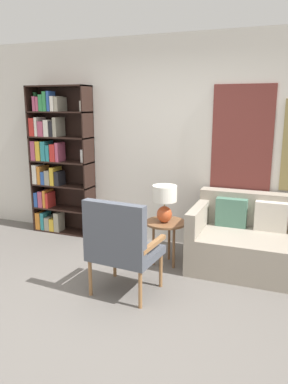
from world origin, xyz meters
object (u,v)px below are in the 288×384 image
(couch, at_px, (268,243))
(side_table, at_px, (166,227))
(armchair, at_px, (120,242))
(bookshelf, at_px, (55,161))
(table_lamp, at_px, (165,200))

(couch, bearing_deg, side_table, -166.21)
(armchair, relative_size, couch, 0.58)
(bookshelf, bearing_deg, table_lamp, -17.80)
(armchair, relative_size, table_lamp, 2.26)
(side_table, bearing_deg, armchair, -100.86)
(table_lamp, bearing_deg, couch, 15.23)
(couch, bearing_deg, armchair, -138.27)
(side_table, bearing_deg, bookshelf, 163.16)
(armchair, xyz_separation_m, table_lamp, (0.16, 0.85, 0.23))
(armchair, bearing_deg, side_table, 79.14)
(couch, height_order, table_lamp, table_lamp)
(couch, bearing_deg, table_lamp, -164.77)
(armchair, xyz_separation_m, couch, (1.30, 1.16, -0.25))
(couch, xyz_separation_m, side_table, (-1.13, -0.28, 0.14))
(armchair, distance_m, side_table, 0.90)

